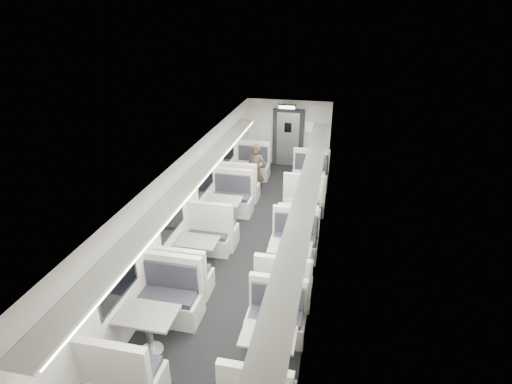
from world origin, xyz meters
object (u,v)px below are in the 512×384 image
at_px(booth_left_c, 199,255).
at_px(vestibule_door, 288,138).
at_px(exit_sign, 287,107).
at_px(booth_left_a, 246,176).
at_px(booth_right_b, 301,214).
at_px(booth_left_b, 223,213).
at_px(booth_right_c, 289,262).
at_px(booth_right_a, 307,187).
at_px(booth_right_d, 268,352).
at_px(booth_left_d, 149,332).
at_px(passenger, 256,170).

relative_size(booth_left_c, vestibule_door, 1.01).
distance_m(vestibule_door, exit_sign, 1.33).
distance_m(booth_left_a, booth_right_b, 2.90).
relative_size(booth_right_b, vestibule_door, 0.94).
xyz_separation_m(booth_left_a, exit_sign, (1.00, 1.79, 1.87)).
height_order(booth_left_b, booth_right_c, booth_left_b).
xyz_separation_m(booth_right_a, booth_right_b, (0.00, -1.64, -0.07)).
distance_m(booth_left_c, booth_right_b, 3.16).
relative_size(booth_right_a, booth_right_d, 1.11).
relative_size(booth_left_d, vestibule_door, 1.11).
bearing_deg(booth_right_a, booth_right_d, -90.00).
xyz_separation_m(booth_left_a, booth_left_c, (0.00, -4.55, -0.04)).
xyz_separation_m(booth_left_d, booth_right_c, (2.00, 2.54, -0.02)).
bearing_deg(booth_right_d, booth_left_b, 115.09).
xyz_separation_m(booth_left_c, booth_right_d, (2.00, -2.38, -0.00)).
xyz_separation_m(booth_left_b, booth_left_c, (0.00, -1.90, -0.04)).
bearing_deg(exit_sign, vestibule_door, 90.00).
height_order(booth_left_b, vestibule_door, vestibule_door).
distance_m(booth_left_c, passenger, 4.13).
xyz_separation_m(booth_right_c, vestibule_door, (-1.00, 6.70, 0.65)).
bearing_deg(booth_left_b, booth_right_a, 47.61).
height_order(booth_left_d, booth_right_d, booth_left_d).
bearing_deg(passenger, booth_right_d, -63.80).
height_order(booth_right_b, vestibule_door, vestibule_door).
bearing_deg(booth_left_a, passenger, -48.52).
height_order(booth_right_c, passenger, passenger).
distance_m(booth_left_b, booth_left_c, 1.90).
distance_m(booth_left_b, vestibule_door, 5.07).
relative_size(booth_left_c, booth_right_a, 0.91).
bearing_deg(booth_right_b, booth_left_c, -129.30).
distance_m(booth_right_a, exit_sign, 3.09).
xyz_separation_m(booth_left_b, booth_right_c, (2.00, -1.77, -0.02)).
relative_size(booth_left_d, booth_right_a, 1.00).
xyz_separation_m(booth_left_b, booth_right_a, (2.00, 2.19, -0.00)).
relative_size(booth_right_c, booth_right_d, 1.05).
bearing_deg(booth_left_d, booth_right_d, 1.14).
bearing_deg(booth_left_a, booth_right_a, -13.01).
relative_size(booth_left_a, passenger, 1.42).
distance_m(booth_right_a, booth_right_d, 6.46).
height_order(booth_right_d, vestibule_door, vestibule_door).
bearing_deg(booth_right_b, exit_sign, 104.39).
relative_size(booth_left_c, booth_left_d, 0.90).
distance_m(booth_left_c, vestibule_door, 6.93).
bearing_deg(passenger, booth_left_d, -81.24).
bearing_deg(passenger, booth_left_c, -83.38).
xyz_separation_m(booth_left_d, passenger, (0.41, 6.50, 0.40)).
distance_m(booth_left_a, exit_sign, 2.77).
bearing_deg(vestibule_door, booth_left_c, -98.33).
relative_size(booth_right_c, vestibule_door, 1.05).
height_order(booth_left_a, passenger, passenger).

